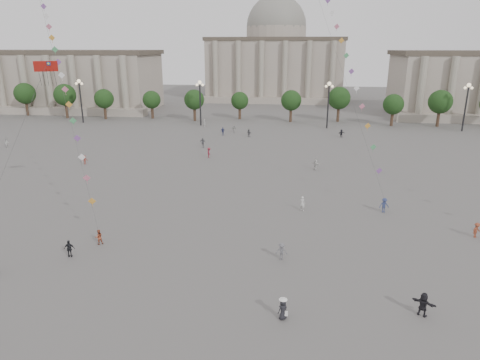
# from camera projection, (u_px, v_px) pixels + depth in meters

# --- Properties ---
(ground) EXTENTS (360.00, 360.00, 0.00)m
(ground) POSITION_uv_depth(u_px,v_px,m) (201.00, 279.00, 35.37)
(ground) COLOR #5A5755
(ground) RESTS_ON ground
(hall_west) EXTENTS (84.00, 26.22, 17.20)m
(hall_west) POSITION_uv_depth(u_px,v_px,m) (24.00, 80.00, 130.55)
(hall_west) COLOR #A29788
(hall_west) RESTS_ON ground
(hall_central) EXTENTS (48.30, 34.30, 35.50)m
(hall_central) POSITION_uv_depth(u_px,v_px,m) (275.00, 58.00, 153.42)
(hall_central) COLOR #A29788
(hall_central) RESTS_ON ground
(tree_row) EXTENTS (137.12, 5.12, 8.00)m
(tree_row) POSITION_uv_depth(u_px,v_px,m) (265.00, 100.00, 107.59)
(tree_row) COLOR #36251B
(tree_row) RESTS_ON ground
(lamp_post_far_west) EXTENTS (2.00, 0.90, 10.65)m
(lamp_post_far_west) POSITION_uv_depth(u_px,v_px,m) (80.00, 93.00, 104.72)
(lamp_post_far_west) COLOR #262628
(lamp_post_far_west) RESTS_ON ground
(lamp_post_mid_west) EXTENTS (2.00, 0.90, 10.65)m
(lamp_post_mid_west) POSITION_uv_depth(u_px,v_px,m) (200.00, 95.00, 101.19)
(lamp_post_mid_west) COLOR #262628
(lamp_post_mid_west) RESTS_ON ground
(lamp_post_mid_east) EXTENTS (2.00, 0.90, 10.65)m
(lamp_post_mid_east) POSITION_uv_depth(u_px,v_px,m) (329.00, 96.00, 97.66)
(lamp_post_mid_east) COLOR #262628
(lamp_post_mid_east) RESTS_ON ground
(lamp_post_far_east) EXTENTS (2.00, 0.90, 10.65)m
(lamp_post_far_east) POSITION_uv_depth(u_px,v_px,m) (467.00, 98.00, 94.13)
(lamp_post_far_east) COLOR #262628
(lamp_post_far_east) RESTS_ON ground
(person_crowd_0) EXTENTS (1.03, 0.44, 1.75)m
(person_crowd_0) POSITION_uv_depth(u_px,v_px,m) (223.00, 131.00, 91.72)
(person_crowd_0) COLOR navy
(person_crowd_0) RESTS_ON ground
(person_crowd_1) EXTENTS (1.07, 1.08, 1.76)m
(person_crowd_1) POSITION_uv_depth(u_px,v_px,m) (7.00, 142.00, 81.11)
(person_crowd_1) COLOR silver
(person_crowd_1) RESTS_ON ground
(person_crowd_2) EXTENTS (1.05, 1.08, 1.48)m
(person_crowd_2) POSITION_uv_depth(u_px,v_px,m) (85.00, 160.00, 69.31)
(person_crowd_2) COLOR maroon
(person_crowd_2) RESTS_ON ground
(person_crowd_3) EXTENTS (1.71, 1.34, 1.81)m
(person_crowd_3) POSITION_uv_depth(u_px,v_px,m) (423.00, 304.00, 30.27)
(person_crowd_3) COLOR black
(person_crowd_3) RESTS_ON ground
(person_crowd_4) EXTENTS (1.30, 1.29, 1.50)m
(person_crowd_4) POSITION_uv_depth(u_px,v_px,m) (234.00, 129.00, 94.96)
(person_crowd_4) COLOR #B1B1AD
(person_crowd_4) RESTS_ON ground
(person_crowd_6) EXTENTS (1.06, 0.62, 1.63)m
(person_crowd_6) POSITION_uv_depth(u_px,v_px,m) (282.00, 251.00, 38.26)
(person_crowd_6) COLOR slate
(person_crowd_6) RESTS_ON ground
(person_crowd_7) EXTENTS (1.41, 1.50, 1.68)m
(person_crowd_7) POSITION_uv_depth(u_px,v_px,m) (316.00, 164.00, 66.18)
(person_crowd_7) COLOR silver
(person_crowd_7) RESTS_ON ground
(person_crowd_8) EXTENTS (1.16, 1.09, 1.58)m
(person_crowd_8) POSITION_uv_depth(u_px,v_px,m) (477.00, 230.00, 42.74)
(person_crowd_8) COLOR brown
(person_crowd_8) RESTS_ON ground
(person_crowd_9) EXTENTS (1.62, 1.09, 1.67)m
(person_crowd_9) POSITION_uv_depth(u_px,v_px,m) (341.00, 133.00, 89.79)
(person_crowd_9) COLOR black
(person_crowd_9) RESTS_ON ground
(person_crowd_10) EXTENTS (0.73, 0.80, 1.83)m
(person_crowd_10) POSITION_uv_depth(u_px,v_px,m) (205.00, 123.00, 101.07)
(person_crowd_10) COLOR #B1B0AC
(person_crowd_10) RESTS_ON ground
(person_crowd_12) EXTENTS (1.37, 1.37, 1.58)m
(person_crowd_12) POSITION_uv_depth(u_px,v_px,m) (249.00, 133.00, 90.33)
(person_crowd_12) COLOR #5A5A5E
(person_crowd_12) RESTS_ON ground
(person_crowd_13) EXTENTS (0.76, 0.70, 1.74)m
(person_crowd_13) POSITION_uv_depth(u_px,v_px,m) (302.00, 203.00, 49.76)
(person_crowd_13) COLOR silver
(person_crowd_13) RESTS_ON ground
(person_crowd_16) EXTENTS (1.12, 0.51, 1.89)m
(person_crowd_16) POSITION_uv_depth(u_px,v_px,m) (203.00, 142.00, 80.79)
(person_crowd_16) COLOR #5E5E63
(person_crowd_16) RESTS_ON ground
(person_crowd_17) EXTENTS (1.09, 1.32, 1.78)m
(person_crowd_17) POSITION_uv_depth(u_px,v_px,m) (209.00, 153.00, 73.27)
(person_crowd_17) COLOR maroon
(person_crowd_17) RESTS_ON ground
(tourist_4) EXTENTS (1.01, 0.55, 1.64)m
(tourist_4) POSITION_uv_depth(u_px,v_px,m) (69.00, 249.00, 38.77)
(tourist_4) COLOR black
(tourist_4) RESTS_ON ground
(kite_flyer_0) EXTENTS (0.93, 0.89, 1.50)m
(kite_flyer_0) POSITION_uv_depth(u_px,v_px,m) (99.00, 237.00, 41.30)
(kite_flyer_0) COLOR #A0472B
(kite_flyer_0) RESTS_ON ground
(kite_flyer_1) EXTENTS (1.22, 0.84, 1.74)m
(kite_flyer_1) POSITION_uv_depth(u_px,v_px,m) (384.00, 205.00, 49.19)
(kite_flyer_1) COLOR navy
(kite_flyer_1) RESTS_ON ground
(hat_person) EXTENTS (0.90, 0.88, 1.69)m
(hat_person) POSITION_uv_depth(u_px,v_px,m) (283.00, 309.00, 29.90)
(hat_person) COLOR black
(hat_person) RESTS_ON ground
(dragon_kite) EXTENTS (2.41, 6.17, 18.57)m
(dragon_kite) POSITION_uv_depth(u_px,v_px,m) (46.00, 75.00, 41.91)
(dragon_kite) COLOR #AF1912
(dragon_kite) RESTS_ON ground
(kite_train_west) EXTENTS (30.44, 42.40, 66.49)m
(kite_train_west) POSITION_uv_depth(u_px,v_px,m) (43.00, 7.00, 57.74)
(kite_train_west) COLOR #3F3F3F
(kite_train_west) RESTS_ON ground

